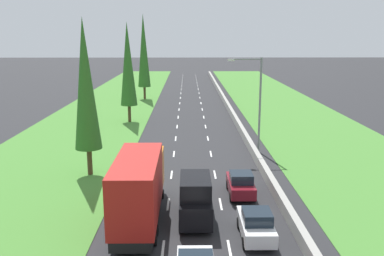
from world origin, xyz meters
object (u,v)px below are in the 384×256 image
at_px(poplar_tree_second, 85,85).
at_px(poplar_tree_fourth, 144,51).
at_px(white_hatchback_right_lane, 256,224).
at_px(poplar_tree_third, 128,64).
at_px(street_light_mast, 256,98).
at_px(red_box_truck_left_lane, 139,187).
at_px(black_van_centre_lane, 195,198).
at_px(maroon_hatchback_right_lane, 241,184).

relative_size(poplar_tree_second, poplar_tree_fourth, 0.85).
relative_size(white_hatchback_right_lane, poplar_tree_third, 0.31).
distance_m(white_hatchback_right_lane, poplar_tree_third, 34.34).
xyz_separation_m(poplar_tree_fourth, street_light_mast, (13.96, -33.83, -3.09)).
xyz_separation_m(red_box_truck_left_lane, poplar_tree_third, (-4.62, 29.45, 5.18)).
height_order(red_box_truck_left_lane, poplar_tree_third, poplar_tree_third).
distance_m(white_hatchback_right_lane, poplar_tree_fourth, 53.04).
distance_m(black_van_centre_lane, red_box_truck_left_lane, 3.43).
bearing_deg(maroon_hatchback_right_lane, poplar_tree_second, 158.38).
height_order(maroon_hatchback_right_lane, poplar_tree_third, poplar_tree_third).
distance_m(black_van_centre_lane, poplar_tree_second, 13.29).
bearing_deg(black_van_centre_lane, maroon_hatchback_right_lane, 50.89).
bearing_deg(poplar_tree_second, red_box_truck_left_lane, -59.98).
bearing_deg(white_hatchback_right_lane, poplar_tree_fourth, 102.39).
relative_size(white_hatchback_right_lane, street_light_mast, 0.43).
height_order(white_hatchback_right_lane, poplar_tree_fourth, poplar_tree_fourth).
bearing_deg(white_hatchback_right_lane, street_light_mast, 81.22).
height_order(poplar_tree_second, street_light_mast, poplar_tree_second).
distance_m(maroon_hatchback_right_lane, poplar_tree_fourth, 46.90).
bearing_deg(red_box_truck_left_lane, maroon_hatchback_right_lane, 31.48).
distance_m(white_hatchback_right_lane, red_box_truck_left_lane, 7.16).
relative_size(maroon_hatchback_right_lane, poplar_tree_second, 0.31).
height_order(white_hatchback_right_lane, poplar_tree_second, poplar_tree_second).
distance_m(red_box_truck_left_lane, street_light_mast, 18.03).
relative_size(red_box_truck_left_lane, poplar_tree_second, 0.76).
height_order(red_box_truck_left_lane, street_light_mast, street_light_mast).
bearing_deg(red_box_truck_left_lane, poplar_tree_fourth, 95.40).
bearing_deg(black_van_centre_lane, poplar_tree_third, 105.15).
bearing_deg(poplar_tree_second, street_light_mast, 24.48).
height_order(white_hatchback_right_lane, poplar_tree_third, poplar_tree_third).
xyz_separation_m(maroon_hatchback_right_lane, street_light_mast, (2.75, 11.09, 4.40)).
relative_size(white_hatchback_right_lane, maroon_hatchback_right_lane, 1.00).
xyz_separation_m(red_box_truck_left_lane, poplar_tree_second, (-4.98, 8.61, 5.06)).
relative_size(black_van_centre_lane, white_hatchback_right_lane, 1.26).
distance_m(white_hatchback_right_lane, maroon_hatchback_right_lane, 6.36).
distance_m(maroon_hatchback_right_lane, red_box_truck_left_lane, 7.83).
bearing_deg(poplar_tree_second, white_hatchback_right_lane, -43.29).
relative_size(poplar_tree_second, poplar_tree_third, 0.98).
bearing_deg(red_box_truck_left_lane, poplar_tree_second, 120.02).
height_order(red_box_truck_left_lane, poplar_tree_fourth, poplar_tree_fourth).
bearing_deg(poplar_tree_third, white_hatchback_right_lane, -70.49).
relative_size(maroon_hatchback_right_lane, poplar_tree_fourth, 0.27).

